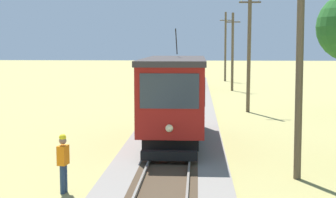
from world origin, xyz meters
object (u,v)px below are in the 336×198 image
object	(u,v)px
red_tram	(175,95)
freight_car	(188,73)
utility_pole_mid	(249,49)
track_worker	(63,161)
utility_pole_far	(233,51)
utility_pole_near_tram	(300,48)
utility_pole_distant	(225,46)

from	to	relation	value
red_tram	freight_car	xyz separation A→B (m)	(-0.00, 27.34, -0.64)
red_tram	utility_pole_mid	size ratio (longest dim) A/B	1.06
utility_pole_mid	track_worker	xyz separation A→B (m)	(-7.26, -17.79, -3.13)
utility_pole_mid	track_worker	bearing A→B (deg)	-112.20
red_tram	utility_pole_far	xyz separation A→B (m)	(4.29, 25.55, 1.59)
utility_pole_near_tram	utility_pole_far	distance (m)	30.54
red_tram	utility_pole_far	world-z (taller)	utility_pole_far
utility_pole_near_tram	utility_pole_distant	xyz separation A→B (m)	(0.00, 42.55, -0.10)
red_tram	utility_pole_distant	xyz separation A→B (m)	(4.29, 37.57, 2.01)
red_tram	track_worker	distance (m)	7.81
utility_pole_mid	utility_pole_distant	distance (m)	26.90
utility_pole_mid	utility_pole_far	size ratio (longest dim) A/B	1.09
utility_pole_near_tram	red_tram	bearing A→B (deg)	130.70
freight_car	utility_pole_distant	bearing A→B (deg)	67.25
utility_pole_near_tram	utility_pole_far	xyz separation A→B (m)	(0.00, 30.54, -0.52)
red_tram	utility_pole_mid	xyz separation A→B (m)	(4.29, 10.67, 1.92)
red_tram	freight_car	world-z (taller)	red_tram
utility_pole_mid	track_worker	size ratio (longest dim) A/B	4.50
track_worker	utility_pole_far	bearing A→B (deg)	87.17
red_tram	utility_pole_near_tram	distance (m)	6.90
red_tram	track_worker	bearing A→B (deg)	-112.67
freight_car	track_worker	bearing A→B (deg)	-94.93
red_tram	utility_pole_near_tram	xyz separation A→B (m)	(4.29, -4.98, 2.11)
freight_car	utility_pole_near_tram	distance (m)	32.72
freight_car	utility_pole_distant	size ratio (longest dim) A/B	0.63
utility_pole_near_tram	utility_pole_mid	world-z (taller)	utility_pole_near_tram
red_tram	utility_pole_far	bearing A→B (deg)	80.48
utility_pole_mid	utility_pole_distant	size ratio (longest dim) A/B	0.98
track_worker	utility_pole_mid	bearing A→B (deg)	77.50
utility_pole_mid	utility_pole_distant	world-z (taller)	utility_pole_distant
utility_pole_mid	utility_pole_far	bearing A→B (deg)	90.00
utility_pole_near_tram	utility_pole_distant	distance (m)	42.55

